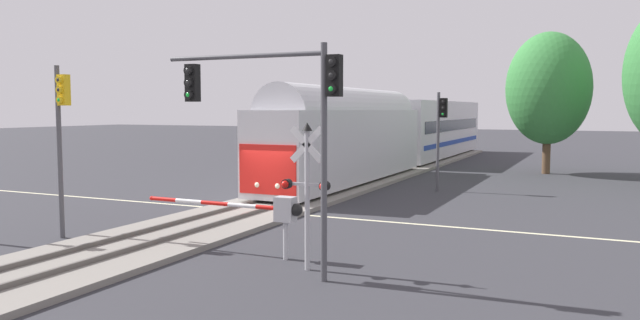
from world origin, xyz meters
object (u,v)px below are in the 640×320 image
at_px(crossing_signal_mast, 307,181).
at_px(traffic_signal_far_side, 441,125).
at_px(crossing_gate_near, 269,210).
at_px(traffic_signal_median, 61,123).
at_px(traffic_signal_near_right, 277,102).
at_px(oak_far_right, 548,89).
at_px(commuter_train, 399,130).

relative_size(crossing_signal_mast, traffic_signal_far_side, 0.76).
relative_size(crossing_gate_near, traffic_signal_median, 0.94).
xyz_separation_m(traffic_signal_near_right, oak_far_right, (4.16, 29.32, 1.17)).
relative_size(crossing_gate_near, crossing_signal_mast, 1.37).
distance_m(traffic_signal_median, traffic_signal_far_side, 18.75).
bearing_deg(traffic_signal_near_right, traffic_signal_median, 173.06).
height_order(traffic_signal_median, traffic_signal_far_side, traffic_signal_median).
xyz_separation_m(crossing_signal_mast, oak_far_right, (3.71, 28.54, 3.22)).
bearing_deg(traffic_signal_far_side, traffic_signal_near_right, -89.57).
bearing_deg(commuter_train, traffic_signal_median, -96.57).
distance_m(crossing_signal_mast, traffic_signal_median, 9.15).
bearing_deg(traffic_signal_far_side, traffic_signal_median, -116.79).
height_order(crossing_signal_mast, traffic_signal_far_side, traffic_signal_far_side).
xyz_separation_m(traffic_signal_near_right, traffic_signal_far_side, (-0.13, 17.78, -1.00)).
bearing_deg(commuter_train, crossing_signal_mast, -77.57).
height_order(crossing_gate_near, oak_far_right, oak_far_right).
height_order(crossing_signal_mast, traffic_signal_median, traffic_signal_median).
relative_size(crossing_signal_mast, traffic_signal_near_right, 0.67).
relative_size(commuter_train, crossing_signal_mast, 10.29).
bearing_deg(traffic_signal_far_side, crossing_signal_mast, -88.03).
height_order(commuter_train, crossing_signal_mast, commuter_train).
height_order(crossing_gate_near, traffic_signal_near_right, traffic_signal_near_right).
xyz_separation_m(traffic_signal_median, oak_far_right, (12.74, 28.28, 1.81)).
distance_m(commuter_train, traffic_signal_near_right, 28.39).
bearing_deg(traffic_signal_near_right, traffic_signal_far_side, 90.43).
distance_m(traffic_signal_far_side, oak_far_right, 12.50).
relative_size(traffic_signal_median, traffic_signal_near_right, 0.97).
height_order(commuter_train, oak_far_right, oak_far_right).
height_order(crossing_signal_mast, oak_far_right, oak_far_right).
xyz_separation_m(crossing_signal_mast, traffic_signal_near_right, (-0.45, -0.79, 2.04)).
xyz_separation_m(crossing_signal_mast, traffic_signal_far_side, (-0.58, 16.99, 1.05)).
distance_m(crossing_signal_mast, oak_far_right, 28.95).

